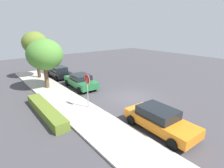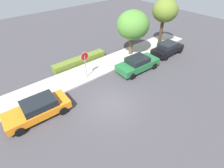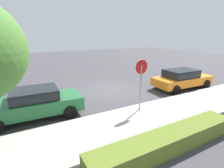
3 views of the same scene
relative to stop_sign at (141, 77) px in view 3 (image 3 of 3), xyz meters
The scene contains 6 objects.
ground_plane 4.73m from the stop_sign, 96.49° to the right, with size 60.00×60.00×0.00m, color #423F44.
sidewalk_curb 2.09m from the stop_sign, 120.04° to the left, with size 32.00×2.94×0.14m, color #B2ADA3.
stop_sign is the anchor object (origin of this frame).
parked_car_green 5.42m from the stop_sign, 22.69° to the right, with size 4.62×2.26×1.46m.
parked_car_orange 5.80m from the stop_sign, 161.08° to the right, with size 4.66×2.21×1.43m.
front_yard_hedge 3.53m from the stop_sign, 70.79° to the left, with size 6.20×0.93×0.65m.
Camera 3 is at (5.87, 11.01, 4.02)m, focal length 28.00 mm.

